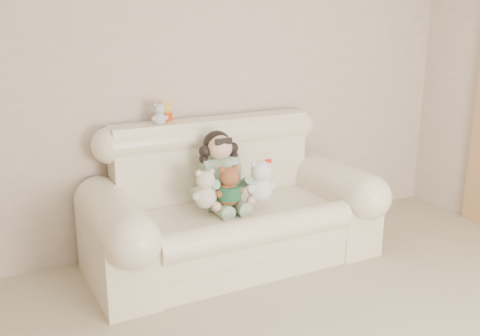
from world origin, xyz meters
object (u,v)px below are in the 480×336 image
(seated_child, at_px, (220,169))
(white_cat, at_px, (260,176))
(sofa, at_px, (234,196))
(brown_teddy, at_px, (229,182))
(cream_teddy, at_px, (205,185))

(seated_child, xyz_separation_m, white_cat, (0.21, -0.23, -0.02))
(sofa, bearing_deg, brown_teddy, -128.71)
(cream_teddy, bearing_deg, sofa, 30.45)
(sofa, bearing_deg, white_cat, -47.12)
(sofa, xyz_separation_m, white_cat, (0.14, -0.15, 0.17))
(sofa, height_order, brown_teddy, sofa)
(sofa, height_order, white_cat, sofa)
(brown_teddy, height_order, white_cat, white_cat)
(sofa, height_order, seated_child, sofa)
(brown_teddy, bearing_deg, sofa, 39.10)
(brown_teddy, xyz_separation_m, white_cat, (0.24, -0.02, 0.01))
(sofa, distance_m, seated_child, 0.22)
(brown_teddy, relative_size, cream_teddy, 1.05)
(seated_child, distance_m, white_cat, 0.31)
(seated_child, xyz_separation_m, brown_teddy, (-0.03, -0.20, -0.04))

